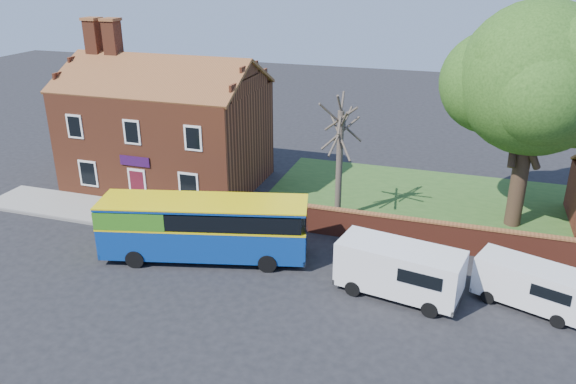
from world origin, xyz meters
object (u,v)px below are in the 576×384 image
(bus, at_px, (198,226))
(van_near, at_px, (400,269))
(van_far, at_px, (531,284))
(large_tree, at_px, (537,83))

(bus, distance_m, van_near, 10.04)
(van_far, xyz_separation_m, large_tree, (-0.19, 8.77, 6.95))
(van_far, distance_m, large_tree, 11.19)
(bus, distance_m, large_tree, 18.97)
(bus, xyz_separation_m, large_tree, (15.33, 9.23, 6.29))
(large_tree, bearing_deg, bus, -148.95)
(bus, bearing_deg, van_near, -16.37)
(van_near, relative_size, van_far, 1.18)
(van_near, xyz_separation_m, van_far, (5.50, 0.84, -0.23))
(van_far, height_order, large_tree, large_tree)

